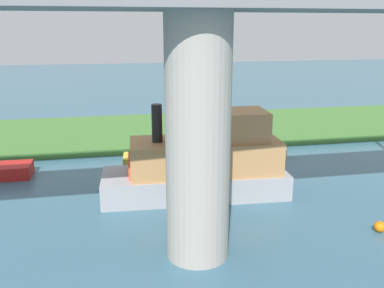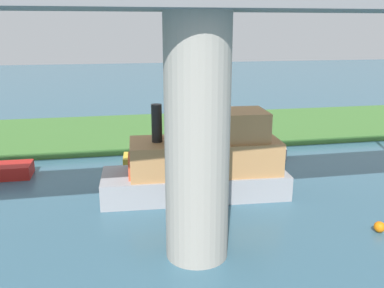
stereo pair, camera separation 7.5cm
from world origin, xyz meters
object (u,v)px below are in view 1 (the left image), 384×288
(riverboat_paddlewheel, at_px, (201,162))
(motorboat_white, at_px, (250,148))
(person_on_bank, at_px, (208,126))
(bridge_pylon, at_px, (198,142))
(houseboat_blue, at_px, (159,157))
(mooring_post, at_px, (174,136))
(marker_buoy, at_px, (380,227))

(riverboat_paddlewheel, height_order, motorboat_white, riverboat_paddlewheel)
(motorboat_white, bearing_deg, person_on_bank, -67.29)
(bridge_pylon, bearing_deg, riverboat_paddlewheel, -103.69)
(riverboat_paddlewheel, distance_m, motorboat_white, 8.27)
(riverboat_paddlewheel, xyz_separation_m, houseboat_blue, (1.67, -5.32, -1.29))
(mooring_post, height_order, houseboat_blue, houseboat_blue)
(motorboat_white, xyz_separation_m, houseboat_blue, (6.70, 1.10, 0.04))
(bridge_pylon, distance_m, marker_buoy, 9.59)
(motorboat_white, height_order, houseboat_blue, houseboat_blue)
(marker_buoy, bearing_deg, person_on_bank, -76.99)
(riverboat_paddlewheel, bearing_deg, person_on_bank, -105.10)
(mooring_post, relative_size, houseboat_blue, 0.15)
(mooring_post, distance_m, riverboat_paddlewheel, 9.66)
(mooring_post, distance_m, houseboat_blue, 4.60)
(bridge_pylon, bearing_deg, mooring_post, -95.25)
(person_on_bank, bearing_deg, bridge_pylon, 75.39)
(mooring_post, bearing_deg, motorboat_white, 147.83)
(motorboat_white, xyz_separation_m, marker_buoy, (-1.94, 12.29, -0.31))
(riverboat_paddlewheel, bearing_deg, marker_buoy, 139.92)
(riverboat_paddlewheel, bearing_deg, motorboat_white, -128.11)
(bridge_pylon, height_order, mooring_post, bridge_pylon)
(mooring_post, bearing_deg, houseboat_blue, 69.29)
(bridge_pylon, relative_size, riverboat_paddlewheel, 0.94)
(bridge_pylon, bearing_deg, marker_buoy, -178.30)
(mooring_post, relative_size, marker_buoy, 1.60)
(person_on_bank, bearing_deg, mooring_post, 27.55)
(riverboat_paddlewheel, bearing_deg, mooring_post, -89.74)
(person_on_bank, relative_size, marker_buoy, 2.78)
(person_on_bank, xyz_separation_m, mooring_post, (3.07, 1.60, -0.30))
(marker_buoy, bearing_deg, motorboat_white, -81.02)
(mooring_post, xyz_separation_m, marker_buoy, (-7.02, 15.48, -0.65))
(bridge_pylon, height_order, riverboat_paddlewheel, bridge_pylon)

